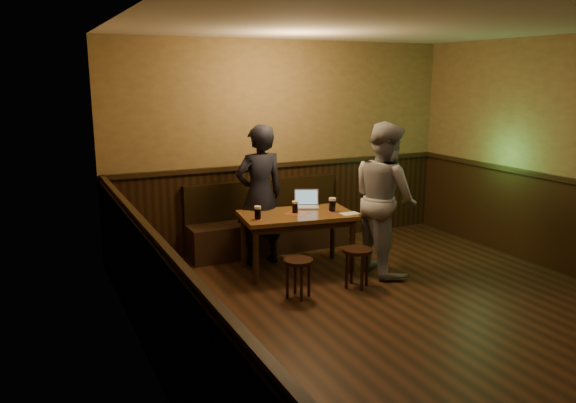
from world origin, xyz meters
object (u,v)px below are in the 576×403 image
Objects in this scene: stool_right at (357,256)px; pub_table at (297,221)px; person_suit at (260,195)px; pint_left at (258,213)px; laptop at (307,203)px; person_grey at (385,198)px; pint_right at (332,205)px; pint_mid at (295,207)px; bench at (267,228)px; stool_left at (298,267)px.

pub_table is at bearing 114.01° from stool_right.
pint_left is at bearing 62.83° from person_suit.
laptop is 0.21× the size of person_grey.
pint_right is (0.07, 0.69, 0.44)m from stool_right.
pint_left is at bearing -169.71° from pint_mid.
bench is at bearing 37.36° from person_grey.
stool_left is (-0.37, -0.78, -0.28)m from pub_table.
person_suit reaches higher than pint_left.
person_grey is (1.30, 0.30, 0.57)m from stool_left.
person_grey is (0.57, 0.32, 0.55)m from stool_right.
person_grey is at bearing 13.16° from stool_left.
laptop is 0.60m from person_suit.
pint_mid reaches higher than stool_right.
bench is at bearing 135.66° from laptop.
pint_mid is at bearing -116.15° from laptop.
person_suit is at bearing 130.92° from pub_table.
pint_right reaches higher than stool_left.
laptop is at bearing 21.91° from pint_left.
laptop is (0.63, 1.02, 0.43)m from stool_left.
person_grey is (0.93, -1.37, 0.60)m from bench.
stool_right is 1.23m from pint_left.
bench is 5.16× the size of stool_left.
pint_mid is 0.35m from laptop.
bench is 1.21× the size of person_grey.
person_suit is (-0.72, 0.56, 0.07)m from pint_right.
person_grey is (0.94, -0.49, 0.12)m from pint_mid.
pint_right is at bearing 40.09° from stool_left.
pint_mid is at bearing 143.82° from pub_table.
pub_table is at bearing 8.17° from pint_left.
pint_right is 0.39m from laptop.
pint_left is at bearing -133.76° from laptop.
person_suit is at bearing -123.40° from bench.
pub_table reaches higher than stool_left.
stool_left is at bearing -76.43° from pint_left.
pint_left is 0.42× the size of laptop.
bench is 1.20m from pint_right.
pint_left is 0.53m from pint_mid.
stool_right is 0.26× the size of person_suit.
stool_left is (-0.37, -1.68, 0.03)m from bench.
person_grey reaches higher than stool_right.
stool_right is (0.35, -0.80, -0.26)m from pub_table.
stool_left is 0.24× the size of person_grey.
bench is at bearing 112.78° from pint_right.
pint_right is 0.63m from person_grey.
pint_mid is at bearing 65.97° from stool_left.
pint_right is at bearing -1.84° from pint_left.
person_suit is at bearing 64.93° from pint_left.
pub_table is 3.19× the size of stool_right.
stool_left is at bearing 106.53° from person_grey.
laptop is (-0.10, 1.04, 0.41)m from stool_right.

